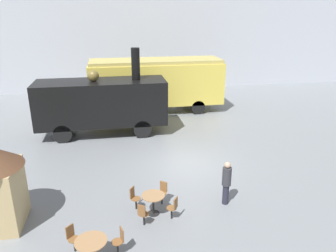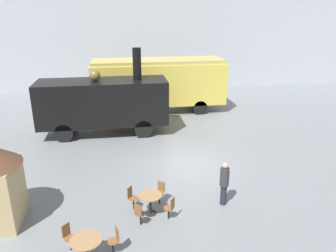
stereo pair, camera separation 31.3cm
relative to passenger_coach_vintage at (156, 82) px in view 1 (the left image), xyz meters
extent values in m
plane|color=gray|center=(0.15, -8.82, -2.16)|extent=(80.00, 80.00, 0.00)
cube|color=#B2B7C1|center=(0.15, 7.07, 2.34)|extent=(44.00, 0.15, 9.00)
cube|color=#E0C64C|center=(0.00, 0.00, -0.10)|extent=(9.30, 2.80, 2.85)
cube|color=tan|center=(0.00, 0.00, 1.45)|extent=(9.12, 2.58, 0.24)
cylinder|color=black|center=(2.79, -1.34, -1.67)|extent=(0.98, 0.12, 0.98)
cylinder|color=black|center=(2.79, 1.34, -1.67)|extent=(0.98, 0.12, 0.98)
cylinder|color=black|center=(-2.79, -1.34, -1.67)|extent=(0.98, 0.12, 0.98)
cylinder|color=black|center=(-2.79, 1.34, -1.67)|extent=(0.98, 0.12, 0.98)
cube|color=black|center=(-3.75, -4.02, -0.23)|extent=(7.40, 2.43, 2.51)
cylinder|color=black|center=(-1.71, -4.02, 1.92)|extent=(0.49, 0.49, 1.81)
sphere|color=brown|center=(-4.12, -4.02, 1.32)|extent=(0.64, 0.64, 0.64)
cylinder|color=black|center=(-1.53, -5.17, -1.64)|extent=(1.04, 0.12, 1.04)
cylinder|color=black|center=(-1.53, -2.87, -1.64)|extent=(1.04, 0.12, 1.04)
cylinder|color=black|center=(-5.97, -5.17, -1.64)|extent=(1.04, 0.12, 1.04)
cylinder|color=black|center=(-5.97, -2.87, -1.64)|extent=(1.04, 0.12, 1.04)
cylinder|color=black|center=(-1.90, -12.66, -2.15)|extent=(0.44, 0.44, 0.02)
cylinder|color=black|center=(-1.90, -12.66, -1.78)|extent=(0.08, 0.08, 0.72)
cylinder|color=#9E754C|center=(-1.90, -12.66, -1.41)|extent=(0.84, 0.84, 0.03)
cylinder|color=black|center=(-3.98, -14.73, -1.80)|extent=(0.08, 0.08, 0.69)
cylinder|color=#9E754C|center=(-3.98, -14.73, -1.44)|extent=(0.95, 0.95, 0.03)
cylinder|color=black|center=(-1.49, -12.06, -1.95)|extent=(0.06, 0.06, 0.42)
cylinder|color=brown|center=(-1.49, -12.06, -1.73)|extent=(0.36, 0.36, 0.03)
cube|color=brown|center=(-1.40, -11.94, -1.50)|extent=(0.26, 0.20, 0.42)
cylinder|color=black|center=(-2.49, -12.25, -1.95)|extent=(0.06, 0.06, 0.42)
cylinder|color=brown|center=(-2.49, -12.25, -1.73)|extent=(0.36, 0.36, 0.03)
cube|color=brown|center=(-2.62, -12.16, -1.50)|extent=(0.20, 0.26, 0.42)
cylinder|color=black|center=(-2.30, -13.25, -1.95)|extent=(0.06, 0.06, 0.42)
cylinder|color=brown|center=(-2.30, -13.25, -1.73)|extent=(0.36, 0.36, 0.03)
cube|color=brown|center=(-2.39, -13.38, -1.50)|extent=(0.26, 0.20, 0.42)
cylinder|color=black|center=(-1.30, -13.06, -1.95)|extent=(0.06, 0.06, 0.42)
cylinder|color=brown|center=(-1.30, -13.06, -1.73)|extent=(0.36, 0.36, 0.03)
cube|color=brown|center=(-1.18, -13.15, -1.50)|extent=(0.20, 0.26, 0.42)
cylinder|color=black|center=(-3.24, -14.53, -1.95)|extent=(0.06, 0.06, 0.42)
cylinder|color=brown|center=(-3.24, -14.53, -1.73)|extent=(0.36, 0.36, 0.03)
cube|color=brown|center=(-3.09, -14.49, -1.50)|extent=(0.11, 0.29, 0.42)
cylinder|color=black|center=(-4.53, -14.18, -1.95)|extent=(0.06, 0.06, 0.42)
cylinder|color=brown|center=(-4.53, -14.18, -1.73)|extent=(0.36, 0.36, 0.03)
cube|color=brown|center=(-4.64, -14.08, -1.50)|extent=(0.23, 0.23, 0.42)
cylinder|color=#262633|center=(0.90, -12.47, -1.76)|extent=(0.24, 0.24, 0.80)
cylinder|color=#333338|center=(0.90, -12.47, -1.00)|extent=(0.34, 0.34, 0.71)
sphere|color=tan|center=(0.90, -12.47, -0.53)|extent=(0.23, 0.23, 0.23)
camera|label=1|loc=(-3.13, -22.75, 4.87)|focal=35.00mm
camera|label=2|loc=(-2.82, -22.80, 4.87)|focal=35.00mm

